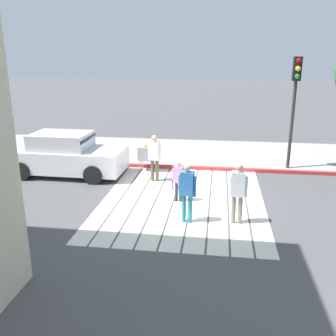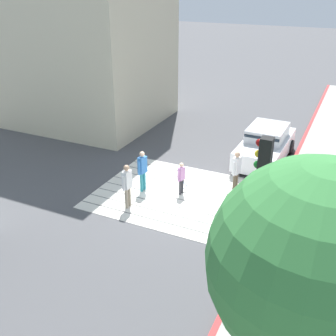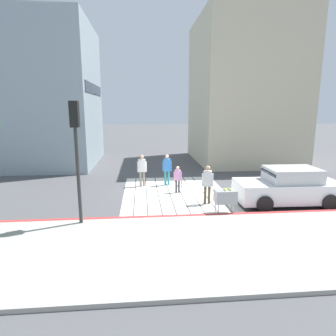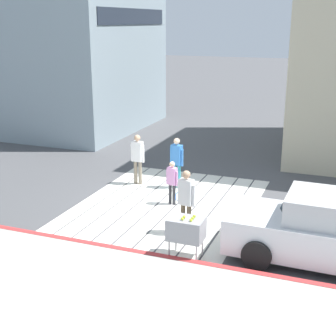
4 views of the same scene
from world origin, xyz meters
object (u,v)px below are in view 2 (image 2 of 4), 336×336
at_px(car_parked_near_curb, 265,145).
at_px(pedestrian_adult_side, 127,183).
at_px(pedestrian_child_with_racket, 181,177).
at_px(pedestrian_adult_lead, 236,169).
at_px(traffic_light_corner, 261,186).
at_px(tennis_ball_cart, 271,177).
at_px(pedestrian_adult_trailing, 142,168).
at_px(street_tree, 307,264).

xyz_separation_m(car_parked_near_curb, pedestrian_adult_side, (3.43, 6.14, 0.23)).
bearing_deg(car_parked_near_curb, pedestrian_child_with_racket, 64.55).
height_order(pedestrian_adult_lead, pedestrian_child_with_racket, pedestrian_adult_lead).
relative_size(traffic_light_corner, pedestrian_adult_lead, 2.55).
relative_size(car_parked_near_curb, tennis_ball_cart, 4.26).
relative_size(car_parked_near_curb, pedestrian_adult_trailing, 2.65).
xyz_separation_m(car_parked_near_curb, street_tree, (-3.00, 11.56, 2.90)).
distance_m(street_tree, pedestrian_child_with_racket, 9.24).
xyz_separation_m(pedestrian_adult_lead, pedestrian_adult_side, (3.11, 2.74, -0.00)).
distance_m(car_parked_near_curb, pedestrian_adult_side, 7.04).
xyz_separation_m(traffic_light_corner, pedestrian_adult_trailing, (5.12, -3.44, -2.08)).
height_order(traffic_light_corner, pedestrian_adult_trailing, traffic_light_corner).
bearing_deg(pedestrian_adult_side, pedestrian_adult_lead, -138.66).
bearing_deg(street_tree, tennis_ball_cart, -76.25).
height_order(tennis_ball_cart, pedestrian_adult_lead, pedestrian_adult_lead).
height_order(tennis_ball_cart, pedestrian_child_with_racket, pedestrian_child_with_racket).
bearing_deg(street_tree, pedestrian_child_with_racket, -54.37).
bearing_deg(pedestrian_adult_trailing, car_parked_near_curb, -126.27).
distance_m(pedestrian_adult_lead, pedestrian_adult_trailing, 3.52).
bearing_deg(pedestrian_adult_lead, street_tree, 112.16).
height_order(street_tree, pedestrian_adult_side, street_tree).
relative_size(pedestrian_adult_trailing, pedestrian_adult_side, 0.99).
height_order(street_tree, tennis_ball_cart, street_tree).
relative_size(street_tree, tennis_ball_cart, 5.23).
bearing_deg(tennis_ball_cart, pedestrian_adult_lead, 19.11).
bearing_deg(traffic_light_corner, pedestrian_adult_lead, -68.66).
distance_m(tennis_ball_cart, pedestrian_adult_trailing, 4.82).
distance_m(traffic_light_corner, pedestrian_child_with_racket, 5.80).
distance_m(car_parked_near_curb, pedestrian_adult_lead, 3.42).
bearing_deg(pedestrian_adult_side, tennis_ball_cart, -143.90).
height_order(car_parked_near_curb, pedestrian_adult_side, pedestrian_adult_side).
xyz_separation_m(street_tree, pedestrian_adult_lead, (3.33, -8.16, -2.66)).
xyz_separation_m(tennis_ball_cart, pedestrian_adult_trailing, (4.44, 1.85, 0.26)).
bearing_deg(street_tree, car_parked_near_curb, -75.45).
xyz_separation_m(car_parked_near_curb, traffic_light_corner, (-1.58, 8.27, 2.30)).
distance_m(pedestrian_adult_trailing, pedestrian_child_with_racket, 1.50).
height_order(traffic_light_corner, pedestrian_adult_side, traffic_light_corner).
xyz_separation_m(street_tree, pedestrian_adult_trailing, (6.54, -6.74, -2.68)).
height_order(car_parked_near_curb, street_tree, street_tree).
relative_size(traffic_light_corner, pedestrian_adult_side, 2.55).
height_order(traffic_light_corner, street_tree, street_tree).
bearing_deg(pedestrian_adult_lead, tennis_ball_cart, -160.89).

